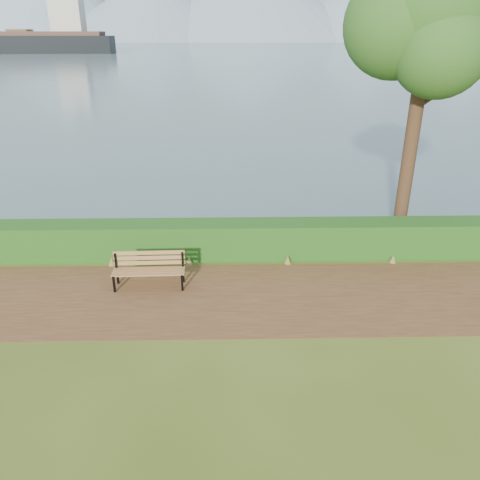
{
  "coord_description": "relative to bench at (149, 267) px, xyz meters",
  "views": [
    {
      "loc": [
        0.04,
        -9.39,
        5.8
      ],
      "look_at": [
        0.27,
        1.2,
        1.1
      ],
      "focal_mm": 35.0,
      "sensor_mm": 36.0,
      "label": 1
    }
  ],
  "objects": [
    {
      "name": "tree",
      "position": [
        7.06,
        2.56,
        5.67
      ],
      "size": [
        4.32,
        3.61,
        8.31
      ],
      "rotation": [
        0.0,
        0.0,
        -0.27
      ],
      "color": "#312014",
      "rests_on": "ground"
    },
    {
      "name": "cargo_ship",
      "position": [
        -66.77,
        146.42,
        2.66
      ],
      "size": [
        70.58,
        15.2,
        21.26
      ],
      "rotation": [
        0.0,
        0.0,
        0.06
      ],
      "color": "black",
      "rests_on": "ground"
    },
    {
      "name": "water",
      "position": [
        1.98,
        259.08,
        -0.5
      ],
      "size": [
        700.0,
        510.0,
        0.0
      ],
      "primitive_type": "cube",
      "color": "#415C68",
      "rests_on": "ground"
    },
    {
      "name": "ground",
      "position": [
        1.98,
        -0.92,
        -0.51
      ],
      "size": [
        140.0,
        140.0,
        0.0
      ],
      "primitive_type": "plane",
      "color": "#465317",
      "rests_on": "ground"
    },
    {
      "name": "hedge",
      "position": [
        1.98,
        1.68,
        -0.01
      ],
      "size": [
        32.0,
        0.85,
        1.0
      ],
      "primitive_type": "cube",
      "color": "#184112",
      "rests_on": "ground"
    },
    {
      "name": "bench",
      "position": [
        0.0,
        0.0,
        0.0
      ],
      "size": [
        1.77,
        0.56,
        0.88
      ],
      "rotation": [
        0.0,
        0.0,
        0.02
      ],
      "color": "black",
      "rests_on": "ground"
    },
    {
      "name": "mountains",
      "position": [
        -7.19,
        405.13,
        27.19
      ],
      "size": [
        585.0,
        190.0,
        70.0
      ],
      "color": "#7D91A7",
      "rests_on": "ground"
    },
    {
      "name": "path",
      "position": [
        1.98,
        -0.62,
        -0.5
      ],
      "size": [
        40.0,
        3.4,
        0.01
      ],
      "primitive_type": "cube",
      "color": "#572E1D",
      "rests_on": "ground"
    }
  ]
}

